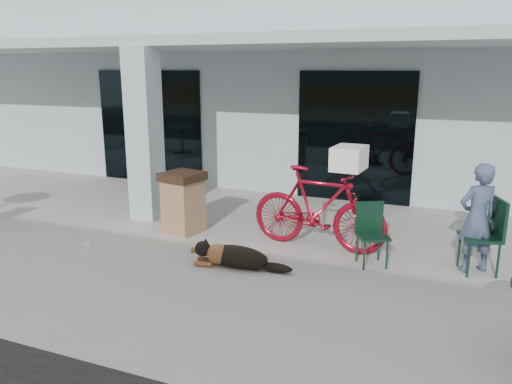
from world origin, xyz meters
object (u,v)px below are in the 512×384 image
at_px(bicycle, 318,208).
at_px(dog, 237,255).
at_px(person, 477,218).
at_px(trash_receptacle, 183,203).
at_px(cafe_chair_far_a, 373,235).
at_px(cafe_chair_far_b, 480,236).

distance_m(bicycle, dog, 1.54).
bearing_deg(person, trash_receptacle, -32.89).
distance_m(bicycle, cafe_chair_far_a, 1.01).
xyz_separation_m(person, trash_receptacle, (-4.58, -0.02, -0.24)).
relative_size(dog, cafe_chair_far_a, 1.21).
bearing_deg(cafe_chair_far_b, dog, -89.72).
height_order(cafe_chair_far_a, trash_receptacle, trash_receptacle).
bearing_deg(person, cafe_chair_far_b, 128.50).
bearing_deg(dog, bicycle, 43.87).
bearing_deg(cafe_chair_far_b, person, -127.35).
bearing_deg(cafe_chair_far_a, bicycle, 127.56).
relative_size(person, trash_receptacle, 1.46).
distance_m(person, trash_receptacle, 4.59).
relative_size(dog, cafe_chair_far_b, 1.04).
distance_m(cafe_chair_far_b, person, 0.25).
height_order(cafe_chair_far_b, person, person).
relative_size(dog, person, 0.71).
bearing_deg(cafe_chair_far_b, bicycle, -111.47).
distance_m(dog, cafe_chair_far_a, 1.94).
bearing_deg(cafe_chair_far_a, person, -15.15).
bearing_deg(cafe_chair_far_a, trash_receptacle, 146.12).
xyz_separation_m(cafe_chair_far_b, trash_receptacle, (-4.64, 0.00, -0.00)).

